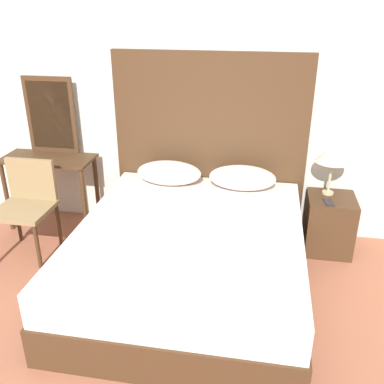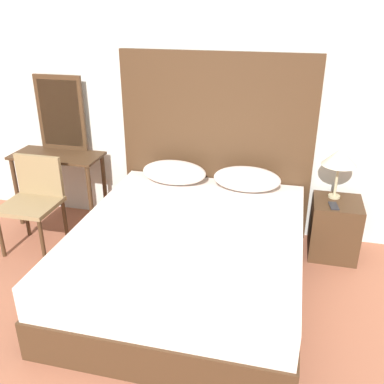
{
  "view_description": "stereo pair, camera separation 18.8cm",
  "coord_description": "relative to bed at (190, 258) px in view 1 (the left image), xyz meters",
  "views": [
    {
      "loc": [
        0.63,
        -1.65,
        2.18
      ],
      "look_at": [
        0.1,
        1.31,
        0.82
      ],
      "focal_mm": 40.0,
      "sensor_mm": 36.0,
      "label": 1
    },
    {
      "loc": [
        0.81,
        -1.61,
        2.18
      ],
      "look_at": [
        0.1,
        1.31,
        0.82
      ],
      "focal_mm": 40.0,
      "sensor_mm": 36.0,
      "label": 2
    }
  ],
  "objects": [
    {
      "name": "phone_on_bed",
      "position": [
        -0.31,
        0.19,
        0.29
      ],
      "size": [
        0.16,
        0.15,
        0.01
      ],
      "color": "#B7B7BC",
      "rests_on": "bed"
    },
    {
      "name": "phone_on_nightstand",
      "position": [
        1.12,
        0.7,
        0.26
      ],
      "size": [
        0.09,
        0.16,
        0.01
      ],
      "color": "#232328",
      "rests_on": "nightstand"
    },
    {
      "name": "headboard",
      "position": [
        -0.0,
        1.05,
        0.6
      ],
      "size": [
        1.84,
        0.05,
        1.76
      ],
      "color": "#422B19",
      "rests_on": "ground_plane"
    },
    {
      "name": "bed",
      "position": [
        0.0,
        0.0,
        0.0
      ],
      "size": [
        1.76,
        2.06,
        0.57
      ],
      "color": "#422B19",
      "rests_on": "ground_plane"
    },
    {
      "name": "pillow_right",
      "position": [
        0.35,
        0.81,
        0.39
      ],
      "size": [
        0.61,
        0.35,
        0.22
      ],
      "color": "silver",
      "rests_on": "bed"
    },
    {
      "name": "wall_back",
      "position": [
        -0.1,
        1.13,
        1.07
      ],
      "size": [
        10.0,
        0.06,
        2.7
      ],
      "color": "silver",
      "rests_on": "ground_plane"
    },
    {
      "name": "nightstand",
      "position": [
        1.17,
        0.81,
        -0.01
      ],
      "size": [
        0.42,
        0.43,
        0.53
      ],
      "color": "#422B19",
      "rests_on": "ground_plane"
    },
    {
      "name": "vanity_desk",
      "position": [
        -1.57,
        0.81,
        0.32
      ],
      "size": [
        0.9,
        0.41,
        0.75
      ],
      "color": "#422B19",
      "rests_on": "ground_plane"
    },
    {
      "name": "vanity_mirror",
      "position": [
        -1.57,
        0.99,
        0.85
      ],
      "size": [
        0.51,
        0.03,
        0.76
      ],
      "color": "#422B19",
      "rests_on": "vanity_desk"
    },
    {
      "name": "pillow_left",
      "position": [
        -0.35,
        0.81,
        0.39
      ],
      "size": [
        0.61,
        0.35,
        0.22
      ],
      "color": "silver",
      "rests_on": "bed"
    },
    {
      "name": "chair",
      "position": [
        -1.56,
        0.33,
        0.23
      ],
      "size": [
        0.48,
        0.46,
        0.86
      ],
      "color": "olive",
      "rests_on": "ground_plane"
    },
    {
      "name": "table_lamp",
      "position": [
        1.13,
        0.9,
        0.64
      ],
      "size": [
        0.31,
        0.31,
        0.47
      ],
      "color": "tan",
      "rests_on": "nightstand"
    }
  ]
}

